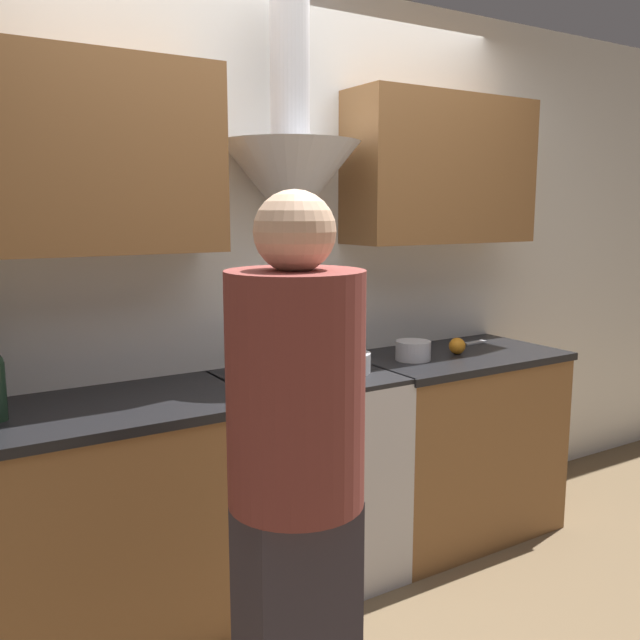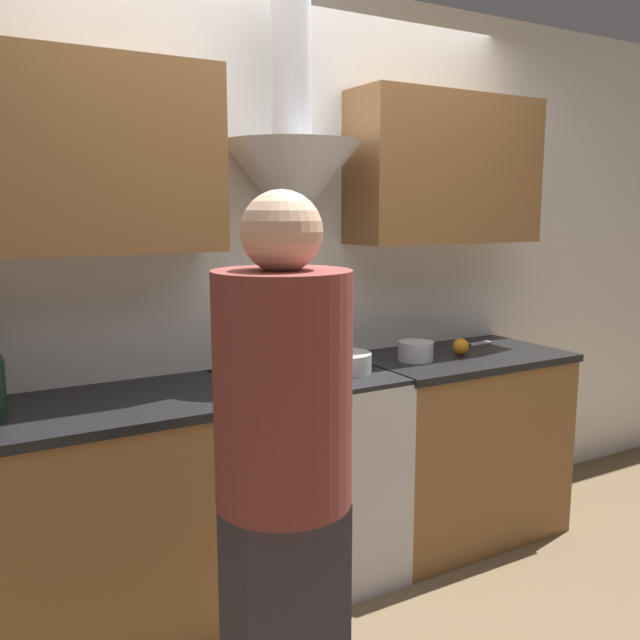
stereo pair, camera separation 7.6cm
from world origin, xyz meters
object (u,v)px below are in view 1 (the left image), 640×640
(saucepan, at_px, (413,350))
(person_foreground_left, at_px, (296,491))
(mixing_bowl, at_px, (343,362))
(orange_fruit, at_px, (457,346))
(stove_range, at_px, (308,476))
(stock_pot, at_px, (273,362))

(saucepan, xyz_separation_m, person_foreground_left, (-1.21, -1.01, -0.05))
(mixing_bowl, bearing_deg, orange_fruit, 1.38)
(stove_range, distance_m, mixing_bowl, 0.52)
(orange_fruit, relative_size, person_foreground_left, 0.05)
(stove_range, height_order, mixing_bowl, mixing_bowl)
(orange_fruit, bearing_deg, mixing_bowl, -178.62)
(stove_range, relative_size, mixing_bowl, 3.86)
(stove_range, xyz_separation_m, person_foreground_left, (-0.64, -1.02, 0.45))
(person_foreground_left, bearing_deg, orange_fruit, 34.19)
(saucepan, distance_m, person_foreground_left, 1.58)
(stove_range, distance_m, saucepan, 0.76)
(orange_fruit, relative_size, saucepan, 0.49)
(stock_pot, distance_m, mixing_bowl, 0.32)
(mixing_bowl, bearing_deg, person_foreground_left, -128.95)
(stove_range, bearing_deg, saucepan, -0.93)
(mixing_bowl, xyz_separation_m, orange_fruit, (0.68, 0.02, -0.00))
(stove_range, xyz_separation_m, mixing_bowl, (0.16, -0.04, 0.50))
(stove_range, bearing_deg, mixing_bowl, -13.69)
(stove_range, height_order, stock_pot, stock_pot)
(orange_fruit, bearing_deg, saucepan, 177.26)
(saucepan, height_order, person_foreground_left, person_foreground_left)
(stove_range, bearing_deg, stock_pot, 174.31)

